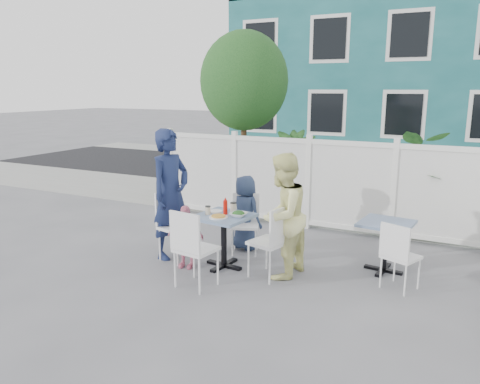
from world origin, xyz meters
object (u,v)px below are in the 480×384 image
at_px(spare_table, 386,233).
at_px(chair_near, 192,244).
at_px(main_table, 224,227).
at_px(woman, 282,216).
at_px(chair_back, 245,219).
at_px(boy, 245,213).
at_px(utility_cabinet, 240,169).
at_px(man, 171,194).
at_px(chair_left, 174,220).
at_px(chair_right, 274,237).
at_px(toddler, 186,236).

bearing_deg(spare_table, chair_near, -141.35).
xyz_separation_m(main_table, woman, (0.84, 0.07, 0.25)).
height_order(spare_table, chair_back, chair_back).
distance_m(woman, boy, 1.20).
bearing_deg(utility_cabinet, boy, -57.44).
height_order(spare_table, man, man).
bearing_deg(chair_left, man, -114.60).
height_order(man, woman, man).
xyz_separation_m(spare_table, chair_back, (-2.05, -0.11, -0.03)).
height_order(main_table, man, man).
height_order(chair_right, boy, boy).
height_order(spare_table, boy, boy).
bearing_deg(man, chair_near, -124.74).
height_order(chair_near, toddler, chair_near).
xyz_separation_m(chair_right, chair_back, (-0.79, 0.79, -0.05)).
xyz_separation_m(chair_back, man, (-0.89, -0.68, 0.43)).
height_order(spare_table, toddler, toddler).
height_order(chair_back, toddler, same).
bearing_deg(utility_cabinet, spare_table, -34.74).
height_order(chair_left, chair_right, chair_left).
relative_size(chair_left, chair_back, 1.13).
height_order(man, toddler, man).
distance_m(spare_table, boy, 2.11).
xyz_separation_m(chair_left, man, (-0.08, 0.06, 0.37)).
height_order(man, boy, man).
relative_size(woman, toddler, 1.86).
bearing_deg(chair_right, man, 102.03).
height_order(main_table, toddler, toddler).
height_order(spare_table, chair_right, chair_right).
height_order(main_table, chair_left, chair_left).
height_order(utility_cabinet, boy, utility_cabinet).
distance_m(spare_table, chair_right, 1.55).
distance_m(chair_left, boy, 1.13).
distance_m(utility_cabinet, chair_left, 4.01).
xyz_separation_m(chair_back, toddler, (-0.46, -0.96, -0.07)).
bearing_deg(utility_cabinet, chair_near, -65.68).
bearing_deg(spare_table, man, -165.07).
relative_size(chair_left, man, 0.53).
relative_size(chair_back, boy, 0.77).
xyz_separation_m(woman, boy, (-0.90, 0.75, -0.25)).
bearing_deg(chair_left, chair_right, 101.03).
xyz_separation_m(main_table, chair_back, (-0.01, 0.72, -0.06)).
distance_m(main_table, man, 0.97).
bearing_deg(main_table, chair_near, -90.74).
relative_size(chair_left, woman, 0.61).
relative_size(main_table, boy, 0.68).
xyz_separation_m(chair_back, boy, (-0.05, 0.10, 0.06)).
bearing_deg(main_table, man, 177.42).
xyz_separation_m(chair_near, toddler, (-0.46, 0.58, -0.14)).
relative_size(utility_cabinet, toddler, 1.49).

